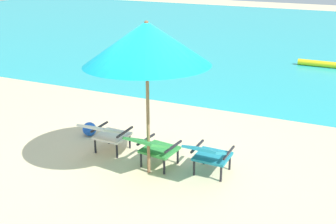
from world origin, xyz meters
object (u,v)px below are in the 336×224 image
Objects in this scene: lounge_chair_center at (153,147)px; swim_buoy at (326,64)px; beach_ball at (89,129)px; beach_umbrella_center at (147,43)px; lounge_chair_left at (106,133)px; lounge_chair_right at (209,154)px.

swim_buoy is at bearing 76.64° from lounge_chair_center.
beach_umbrella_center is at bearing -26.30° from beach_ball.
lounge_chair_left is at bearing 170.73° from lounge_chair_center.
lounge_chair_center is at bearing -103.36° from swim_buoy.
lounge_chair_right is at bearing -12.77° from beach_ball.
lounge_chair_left reaches higher than beach_ball.
lounge_chair_left is 1.84m from lounge_chair_right.
lounge_chair_right is at bearing -1.01° from lounge_chair_left.
beach_umbrella_center is (-1.88, -7.93, 1.96)m from swim_buoy.
beach_ball reaches higher than swim_buoy.
lounge_chair_center is 0.88m from lounge_chair_right.
lounge_chair_center is at bearing 77.38° from beach_umbrella_center.
lounge_chair_left is 1.00× the size of lounge_chair_right.
swim_buoy is 8.38m from beach_umbrella_center.
swim_buoy is at bearing 63.43° from beach_ball.
lounge_chair_left and lounge_chair_right have the same top height.
lounge_chair_left is 3.40× the size of beach_ball.
swim_buoy is 6.12× the size of beach_ball.
lounge_chair_center is 1.05× the size of lounge_chair_right.
lounge_chair_center is 3.57× the size of beach_ball.
beach_umbrella_center reaches higher than beach_ball.
beach_ball is at bearing -116.57° from swim_buoy.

